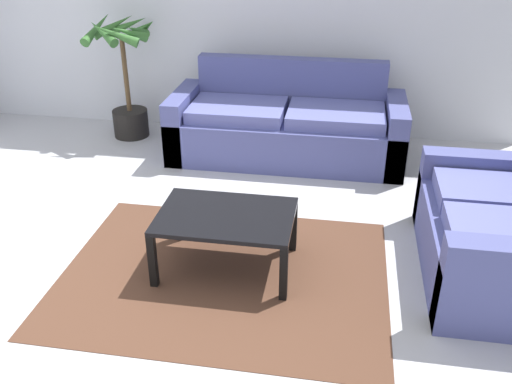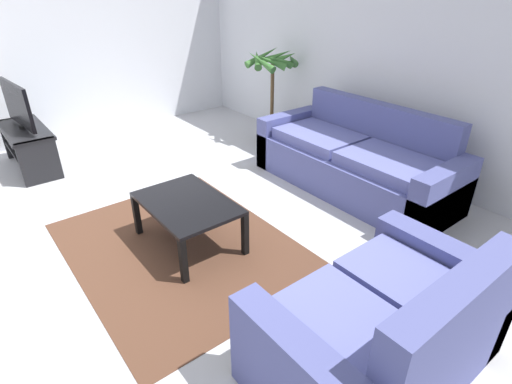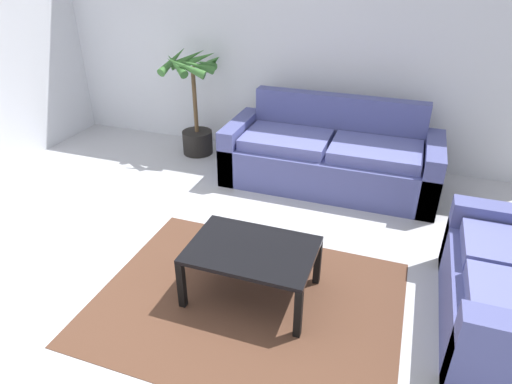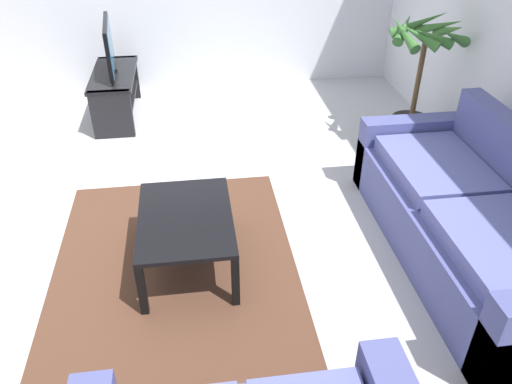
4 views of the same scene
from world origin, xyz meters
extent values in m
plane|color=#B2B2B7|center=(0.00, 0.00, 0.00)|extent=(6.60, 6.60, 0.00)
cube|color=silver|center=(0.00, 3.00, 1.35)|extent=(6.00, 0.06, 2.70)
cube|color=#4C518C|center=(0.65, 2.25, 0.21)|extent=(2.24, 0.90, 0.42)
cube|color=#4C518C|center=(0.65, 2.62, 0.66)|extent=(1.88, 0.16, 0.48)
cube|color=#4C518C|center=(-0.38, 2.25, 0.31)|extent=(0.18, 0.90, 0.62)
cube|color=#4C518C|center=(1.68, 2.25, 0.31)|extent=(0.18, 0.90, 0.62)
cube|color=#5D63A4|center=(0.18, 2.20, 0.48)|extent=(0.90, 0.66, 0.12)
cube|color=#5D63A4|center=(1.12, 2.20, 0.48)|extent=(0.90, 0.66, 0.12)
cube|color=#4C518C|center=(2.25, 1.16, 0.31)|extent=(0.90, 0.18, 0.62)
cube|color=black|center=(0.46, 0.31, 0.41)|extent=(0.91, 0.63, 0.03)
cube|color=black|center=(0.04, 0.02, 0.20)|extent=(0.05, 0.05, 0.39)
cube|color=black|center=(0.89, 0.02, 0.20)|extent=(0.05, 0.05, 0.39)
cube|color=black|center=(0.04, 0.60, 0.20)|extent=(0.05, 0.05, 0.39)
cube|color=black|center=(0.89, 0.60, 0.20)|extent=(0.05, 0.05, 0.39)
cube|color=#513323|center=(0.46, 0.21, 0.00)|extent=(2.20, 1.70, 0.01)
cylinder|color=black|center=(-1.08, 2.55, 0.14)|extent=(0.37, 0.37, 0.29)
cylinder|color=brown|center=(-1.08, 2.55, 0.69)|extent=(0.05, 0.05, 0.80)
cone|color=#376C2E|center=(-0.90, 2.52, 1.13)|extent=(0.15, 0.38, 0.22)
cone|color=#376C2E|center=(-0.87, 2.71, 1.13)|extent=(0.40, 0.47, 0.28)
cone|color=#376C2E|center=(-1.09, 2.77, 1.13)|extent=(0.44, 0.12, 0.25)
cone|color=#376C2E|center=(-1.22, 2.72, 1.13)|extent=(0.41, 0.37, 0.26)
cone|color=#376C2E|center=(-1.34, 2.58, 1.13)|extent=(0.17, 0.55, 0.29)
cone|color=#376C2E|center=(-1.20, 2.38, 1.13)|extent=(0.40, 0.32, 0.24)
cone|color=#376C2E|center=(-1.04, 2.32, 1.13)|extent=(0.48, 0.17, 0.26)
cone|color=#376C2E|center=(-0.94, 2.42, 1.13)|extent=(0.34, 0.35, 0.23)
camera|label=1|loc=(1.19, -2.83, 2.27)|focal=39.12mm
camera|label=2|loc=(3.12, -1.04, 2.07)|focal=28.06mm
camera|label=3|loc=(1.36, -2.12, 2.31)|focal=31.34mm
camera|label=4|loc=(3.23, 0.41, 2.41)|focal=35.36mm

